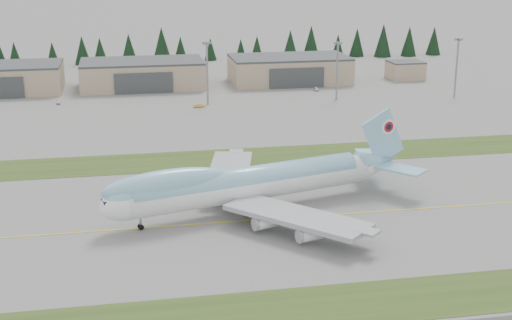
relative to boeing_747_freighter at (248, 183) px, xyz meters
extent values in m
plane|color=slate|center=(-2.26, -5.70, -6.30)|extent=(7000.00, 7000.00, 0.00)
cube|color=#304719|center=(-2.26, -43.70, -6.30)|extent=(400.00, 14.00, 0.08)
cube|color=#304719|center=(-2.26, 39.30, -6.30)|extent=(400.00, 18.00, 0.08)
cube|color=yellow|center=(-2.26, -5.70, -6.30)|extent=(400.00, 0.40, 0.02)
cylinder|color=white|center=(0.70, 0.19, -0.62)|extent=(54.61, 20.52, 6.37)
cylinder|color=#86C0DB|center=(-0.25, -0.07, 0.56)|extent=(50.70, 19.02, 5.88)
ellipsoid|color=white|center=(-25.77, -7.00, -0.62)|extent=(11.50, 8.81, 6.37)
ellipsoid|color=#86C0DB|center=(-25.77, -7.00, 0.56)|extent=(9.64, 7.44, 5.40)
ellipsoid|color=#86C0DB|center=(-17.27, -4.69, 2.42)|extent=(27.51, 12.30, 5.88)
cube|color=#0C1433|center=(-29.08, -7.90, 0.66)|extent=(2.69, 3.01, 1.27)
cone|color=white|center=(31.89, 8.66, -0.62)|extent=(12.98, 9.10, 6.24)
cone|color=#86C0DB|center=(31.89, 8.66, 0.56)|extent=(11.89, 8.31, 5.68)
cube|color=#86C0DB|center=(32.84, 8.92, 6.04)|extent=(11.60, 3.68, 13.52)
cylinder|color=white|center=(33.87, 9.60, 8.39)|extent=(3.45, 1.11, 3.53)
cylinder|color=red|center=(33.85, 9.70, 8.39)|extent=(2.51, 0.86, 2.55)
cylinder|color=#0C1433|center=(33.82, 9.79, 8.39)|extent=(1.47, 0.57, 1.47)
cube|color=#86C0DB|center=(32.24, 14.85, -0.03)|extent=(7.63, 11.62, 0.45)
cube|color=#86C0DB|center=(35.32, 3.50, -0.03)|extent=(11.44, 12.02, 0.45)
cube|color=#9A9CA1|center=(-1.65, 16.30, -2.38)|extent=(15.59, 30.72, 0.98)
cube|color=#9A9CA1|center=(6.82, -14.90, -2.38)|extent=(26.90, 27.80, 0.98)
cylinder|color=white|center=(-4.97, 11.34, -4.24)|extent=(5.56, 3.70, 2.45)
cylinder|color=white|center=(-2.73, 21.39, -4.24)|extent=(5.56, 3.70, 2.45)
cylinder|color=white|center=(1.45, -12.30, -4.24)|extent=(5.56, 3.70, 2.45)
cylinder|color=white|center=(8.47, -19.83, -4.24)|extent=(5.56, 3.70, 2.45)
cylinder|color=gray|center=(-22.94, -6.23, -5.12)|extent=(0.53, 0.53, 2.35)
cylinder|color=gray|center=(-1.49, 2.64, -5.03)|extent=(0.67, 0.67, 2.55)
cylinder|color=gray|center=(0.05, -3.03, -5.03)|extent=(0.67, 0.67, 2.55)
cylinder|color=gray|center=(3.24, 3.92, -5.03)|extent=(0.67, 0.67, 2.55)
cylinder|color=gray|center=(4.78, -1.75, -5.03)|extent=(0.67, 0.67, 2.55)
cylinder|color=black|center=(-22.84, -6.61, -5.76)|extent=(1.13, 0.61, 1.08)
cylinder|color=black|center=(-23.04, -5.85, -5.76)|extent=(1.13, 0.61, 1.08)
cylinder|color=black|center=(-1.49, 2.64, -5.71)|extent=(1.26, 0.78, 1.18)
cylinder|color=black|center=(0.05, -3.03, -5.71)|extent=(1.26, 0.78, 1.18)
cylinder|color=black|center=(3.24, 3.92, -5.71)|extent=(1.26, 0.78, 1.18)
cylinder|color=black|center=(4.78, -1.75, -5.71)|extent=(1.26, 0.78, 1.18)
cube|color=tan|center=(-17.26, 144.30, -1.30)|extent=(48.00, 26.00, 10.00)
cube|color=#383B3D|center=(-17.26, 144.30, 4.10)|extent=(48.00, 26.00, 0.80)
cube|color=#383B3D|center=(-17.26, 131.00, -2.30)|extent=(22.08, 0.60, 8.00)
cube|color=tan|center=(42.74, 144.30, -1.30)|extent=(48.00, 26.00, 10.00)
cube|color=#383B3D|center=(42.74, 144.30, 4.10)|extent=(48.00, 26.00, 0.80)
cube|color=#383B3D|center=(42.74, 131.00, -2.30)|extent=(22.08, 0.60, 8.00)
cube|color=tan|center=(92.74, 142.30, -2.80)|extent=(14.00, 12.00, 7.00)
cube|color=#383B3D|center=(92.74, 142.30, 1.00)|extent=(14.00, 12.00, 0.60)
cylinder|color=gray|center=(4.31, 107.03, 4.43)|extent=(0.70, 0.70, 21.46)
cube|color=gray|center=(4.31, 107.03, 15.56)|extent=(3.20, 3.20, 0.80)
cylinder|color=gray|center=(51.73, 106.82, 3.85)|extent=(0.70, 0.70, 20.30)
cube|color=gray|center=(51.73, 106.82, 14.40)|extent=(3.20, 3.20, 0.80)
cylinder|color=gray|center=(97.08, 104.42, 4.15)|extent=(0.70, 0.70, 20.90)
cube|color=gray|center=(97.08, 104.42, 15.00)|extent=(3.20, 3.20, 0.80)
imported|color=silver|center=(-48.15, 117.97, -6.30)|extent=(1.79, 3.66, 1.20)
imported|color=gold|center=(0.77, 103.29, -6.30)|extent=(3.91, 1.91, 1.24)
imported|color=#B9B7BD|center=(48.93, 124.48, -6.30)|extent=(2.14, 4.23, 1.18)
cone|color=black|center=(-73.60, 203.22, -0.28)|extent=(6.74, 6.74, 12.03)
cone|color=black|center=(-56.62, 202.81, -0.49)|extent=(6.50, 6.50, 11.61)
cone|color=black|center=(-43.30, 207.32, 0.47)|extent=(7.58, 7.58, 13.54)
cone|color=black|center=(-35.04, 207.24, 0.03)|extent=(7.09, 7.09, 12.66)
cone|color=black|center=(-21.46, 206.55, 0.83)|extent=(7.99, 7.99, 14.26)
cone|color=black|center=(-5.72, 207.61, 2.12)|extent=(9.43, 9.43, 16.85)
cone|color=black|center=(3.36, 208.24, -0.20)|extent=(6.83, 6.83, 12.19)
cone|color=black|center=(18.11, 209.00, -0.81)|extent=(6.15, 6.15, 10.98)
cone|color=black|center=(33.40, 209.97, -1.25)|extent=(5.66, 5.66, 10.10)
cone|color=black|center=(40.82, 205.98, -0.33)|extent=(6.68, 6.68, 11.93)
cone|color=black|center=(58.25, 208.17, 0.81)|extent=(7.96, 7.96, 14.22)
cone|color=black|center=(69.36, 209.63, 1.64)|extent=(8.89, 8.89, 15.88)
cone|color=black|center=(83.01, 207.91, -0.57)|extent=(6.41, 6.41, 11.45)
cone|color=black|center=(93.20, 208.52, 0.83)|extent=(7.98, 7.98, 14.25)
cone|color=black|center=(105.86, 204.97, 1.99)|extent=(9.28, 9.28, 16.58)
cone|color=black|center=(119.78, 204.74, 1.22)|extent=(8.42, 8.42, 15.04)
cone|color=black|center=(134.02, 206.42, 0.92)|extent=(8.09, 8.09, 14.45)
camera|label=1|loc=(-24.73, -140.23, 47.95)|focal=50.00mm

